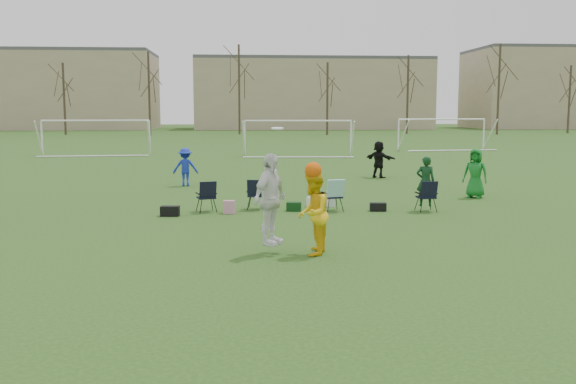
{
  "coord_description": "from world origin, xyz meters",
  "views": [
    {
      "loc": [
        0.02,
        -11.88,
        3.14
      ],
      "look_at": [
        1.13,
        2.83,
        1.25
      ],
      "focal_mm": 40.0,
      "sensor_mm": 36.0,
      "label": 1
    }
  ],
  "objects": [
    {
      "name": "sideline_setup",
      "position": [
        2.6,
        7.84,
        0.52
      ],
      "size": [
        8.47,
        1.86,
        1.71
      ],
      "color": "#0E3518",
      "rests_on": "ground"
    },
    {
      "name": "tree_line",
      "position": [
        0.24,
        69.85,
        5.09
      ],
      "size": [
        110.28,
        3.28,
        11.4
      ],
      "color": "#382B21",
      "rests_on": "ground"
    },
    {
      "name": "fielder_black",
      "position": [
        6.46,
        17.43,
        0.85
      ],
      "size": [
        1.42,
        1.53,
        1.71
      ],
      "primitive_type": "imported",
      "rotation": [
        0.0,
        0.0,
        2.29
      ],
      "color": "black",
      "rests_on": "ground"
    },
    {
      "name": "fielder_blue",
      "position": [
        -2.24,
        14.83,
        0.79
      ],
      "size": [
        1.05,
        0.64,
        1.58
      ],
      "primitive_type": "imported",
      "rotation": [
        0.0,
        0.0,
        3.19
      ],
      "color": "#162BA8",
      "rests_on": "ground"
    },
    {
      "name": "building_row",
      "position": [
        6.73,
        96.0,
        5.99
      ],
      "size": [
        126.0,
        16.0,
        13.0
      ],
      "color": "tan",
      "rests_on": "ground"
    },
    {
      "name": "goal_right",
      "position": [
        16.0,
        38.0,
        1.92
      ],
      "size": [
        7.35,
        1.14,
        2.46
      ],
      "rotation": [
        0.0,
        0.0,
        0.14
      ],
      "color": "white",
      "rests_on": "ground"
    },
    {
      "name": "center_contest",
      "position": [
        1.13,
        1.83,
        1.08
      ],
      "size": [
        1.9,
        1.26,
        2.77
      ],
      "color": "white",
      "rests_on": "ground"
    },
    {
      "name": "goal_left",
      "position": [
        -10.0,
        34.0,
        1.92
      ],
      "size": [
        7.39,
        0.76,
        2.46
      ],
      "rotation": [
        0.0,
        0.0,
        0.09
      ],
      "color": "white",
      "rests_on": "ground"
    },
    {
      "name": "goal_mid",
      "position": [
        4.0,
        32.0,
        1.92
      ],
      "size": [
        7.4,
        0.63,
        2.46
      ],
      "rotation": [
        0.0,
        0.0,
        -0.07
      ],
      "color": "white",
      "rests_on": "ground"
    },
    {
      "name": "ground",
      "position": [
        0.0,
        0.0,
        0.0
      ],
      "size": [
        260.0,
        260.0,
        0.0
      ],
      "primitive_type": "plane",
      "color": "#214B17",
      "rests_on": "ground"
    },
    {
      "name": "fielder_green_far",
      "position": [
        8.44,
        10.41,
        0.89
      ],
      "size": [
        1.04,
        0.96,
        1.78
      ],
      "primitive_type": "imported",
      "rotation": [
        0.0,
        0.0,
        -0.61
      ],
      "color": "#136B21",
      "rests_on": "ground"
    }
  ]
}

